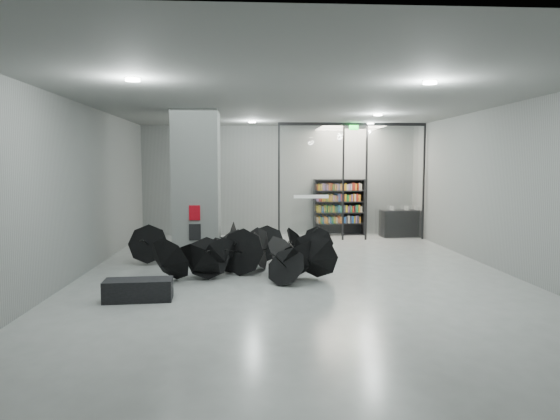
{
  "coord_description": "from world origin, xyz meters",
  "views": [
    {
      "loc": [
        -1.07,
        -11.62,
        2.56
      ],
      "look_at": [
        -0.3,
        1.5,
        1.4
      ],
      "focal_mm": 32.47,
      "sensor_mm": 36.0,
      "label": 1
    }
  ],
  "objects": [
    {
      "name": "bench",
      "position": [
        -3.21,
        -2.04,
        0.2
      ],
      "size": [
        1.3,
        0.63,
        0.41
      ],
      "primitive_type": "cube",
      "rotation": [
        0.0,
        0.0,
        0.07
      ],
      "color": "black",
      "rests_on": "ground"
    },
    {
      "name": "fire_cabinet",
      "position": [
        -2.5,
        1.38,
        1.35
      ],
      "size": [
        0.28,
        0.04,
        0.38
      ],
      "primitive_type": "cube",
      "color": "#A50A07",
      "rests_on": "column"
    },
    {
      "name": "glass_partition",
      "position": [
        2.39,
        5.5,
        2.18
      ],
      "size": [
        5.06,
        0.08,
        4.0
      ],
      "color": "silver",
      "rests_on": "ground"
    },
    {
      "name": "shop_counter",
      "position": [
        4.41,
        6.16,
        0.48
      ],
      "size": [
        1.65,
        0.76,
        0.96
      ],
      "primitive_type": "cube",
      "rotation": [
        0.0,
        0.0,
        0.08
      ],
      "color": "black",
      "rests_on": "ground"
    },
    {
      "name": "column",
      "position": [
        -2.5,
        2.0,
        2.0
      ],
      "size": [
        1.2,
        1.2,
        4.0
      ],
      "primitive_type": "cube",
      "color": "slate",
      "rests_on": "ground"
    },
    {
      "name": "room",
      "position": [
        0.0,
        0.0,
        2.84
      ],
      "size": [
        14.0,
        14.02,
        4.01
      ],
      "color": "gray",
      "rests_on": "ground"
    },
    {
      "name": "info_panel",
      "position": [
        -2.5,
        1.38,
        0.85
      ],
      "size": [
        0.3,
        0.03,
        0.42
      ],
      "primitive_type": "cube",
      "color": "black",
      "rests_on": "column"
    },
    {
      "name": "umbrella_cluster",
      "position": [
        -1.12,
        0.55,
        0.31
      ],
      "size": [
        5.5,
        4.18,
        1.31
      ],
      "color": "black",
      "rests_on": "ground"
    },
    {
      "name": "exit_sign",
      "position": [
        2.4,
        5.3,
        3.82
      ],
      "size": [
        0.3,
        0.06,
        0.15
      ],
      "primitive_type": "cube",
      "color": "#0CE533",
      "rests_on": "room"
    },
    {
      "name": "bookshelf",
      "position": [
        2.19,
        6.75,
        1.03
      ],
      "size": [
        1.88,
        0.44,
        2.05
      ],
      "primitive_type": null,
      "rotation": [
        0.0,
        0.0,
        0.04
      ],
      "color": "black",
      "rests_on": "ground"
    }
  ]
}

